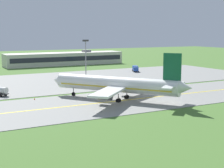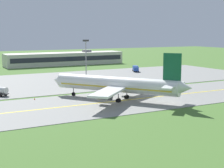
# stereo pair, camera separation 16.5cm
# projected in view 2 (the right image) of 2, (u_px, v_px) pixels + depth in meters

# --- Properties ---
(ground_plane) EXTENTS (500.00, 500.00, 0.00)m
(ground_plane) POSITION_uv_depth(u_px,v_px,m) (114.00, 102.00, 88.64)
(ground_plane) COLOR #47702D
(taxiway_strip) EXTENTS (240.00, 28.00, 0.10)m
(taxiway_strip) POSITION_uv_depth(u_px,v_px,m) (114.00, 102.00, 88.63)
(taxiway_strip) COLOR gray
(taxiway_strip) RESTS_ON ground
(apron_pad) EXTENTS (140.00, 52.00, 0.10)m
(apron_pad) POSITION_uv_depth(u_px,v_px,m) (84.00, 79.00, 129.88)
(apron_pad) COLOR gray
(apron_pad) RESTS_ON ground
(taxiway_centreline) EXTENTS (220.00, 0.60, 0.01)m
(taxiway_centreline) POSITION_uv_depth(u_px,v_px,m) (114.00, 101.00, 88.62)
(taxiway_centreline) COLOR yellow
(taxiway_centreline) RESTS_ON taxiway_strip
(airplane_lead) EXTENTS (28.82, 34.26, 12.70)m
(airplane_lead) POSITION_uv_depth(u_px,v_px,m) (117.00, 85.00, 89.89)
(airplane_lead) COLOR white
(airplane_lead) RESTS_ON ground
(service_truck_baggage) EXTENTS (4.38, 6.31, 2.60)m
(service_truck_baggage) POSITION_uv_depth(u_px,v_px,m) (136.00, 68.00, 154.11)
(service_truck_baggage) COLOR #264CA5
(service_truck_baggage) RESTS_ON ground
(terminal_building) EXTENTS (63.69, 12.99, 7.81)m
(terminal_building) POSITION_uv_depth(u_px,v_px,m) (65.00, 59.00, 186.39)
(terminal_building) COLOR beige
(terminal_building) RESTS_ON ground
(apron_light_mast) EXTENTS (2.40, 0.50, 14.70)m
(apron_light_mast) POSITION_uv_depth(u_px,v_px,m) (86.00, 54.00, 133.80)
(apron_light_mast) COLOR gray
(apron_light_mast) RESTS_ON ground
(traffic_cone_near_edge) EXTENTS (0.44, 0.44, 0.60)m
(traffic_cone_near_edge) POSITION_uv_depth(u_px,v_px,m) (154.00, 88.00, 109.03)
(traffic_cone_near_edge) COLOR orange
(traffic_cone_near_edge) RESTS_ON ground
(traffic_cone_mid_edge) EXTENTS (0.44, 0.44, 0.60)m
(traffic_cone_mid_edge) POSITION_uv_depth(u_px,v_px,m) (173.00, 86.00, 111.86)
(traffic_cone_mid_edge) COLOR orange
(traffic_cone_mid_edge) RESTS_ON ground
(traffic_cone_far_edge) EXTENTS (0.44, 0.44, 0.60)m
(traffic_cone_far_edge) POSITION_uv_depth(u_px,v_px,m) (35.00, 99.00, 90.69)
(traffic_cone_far_edge) COLOR orange
(traffic_cone_far_edge) RESTS_ON ground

